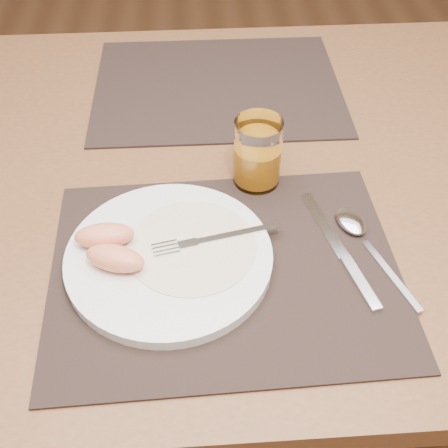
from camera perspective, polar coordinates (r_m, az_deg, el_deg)
ground at (r=1.48m, az=-0.14°, el=-16.76°), size 5.00×5.00×0.00m
table at (r=0.95m, az=-0.21°, el=2.36°), size 1.40×0.90×0.75m
placemat_near at (r=0.73m, az=0.10°, el=-4.58°), size 0.46×0.36×0.00m
placemat_far at (r=1.07m, az=-0.66°, el=13.83°), size 0.45×0.35×0.00m
plate at (r=0.74m, az=-5.60°, el=-3.37°), size 0.27×0.27×0.02m
plate_dressing at (r=0.73m, az=-3.31°, el=-2.23°), size 0.17×0.17×0.00m
fork at (r=0.74m, az=-1.86°, el=-1.68°), size 0.17×0.05×0.00m
knife at (r=0.76m, az=12.12°, el=-3.31°), size 0.07×0.22×0.01m
spoon at (r=0.79m, az=13.30°, el=-0.48°), size 0.08×0.19×0.01m
juice_glass at (r=0.82m, az=3.41°, el=6.96°), size 0.07×0.07×0.11m
grapefruit_wedges at (r=0.73m, az=-11.54°, el=-2.28°), size 0.10×0.09×0.03m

